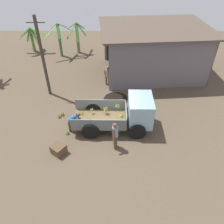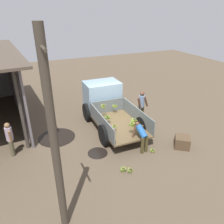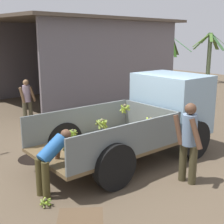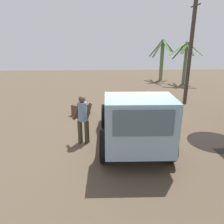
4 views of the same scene
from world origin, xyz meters
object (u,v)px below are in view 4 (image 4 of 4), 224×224
cargo_truck (136,124)px  person_foreground_visitor (83,117)px  person_worker_loading (119,103)px  banana_bunch_on_ground_2 (144,109)px  utility_pole (190,52)px  banana_bunch_on_ground_1 (111,114)px  wooden_crate_0 (81,109)px  banana_bunch_on_ground_0 (139,108)px

cargo_truck → person_foreground_visitor: cargo_truck is taller
person_worker_loading → banana_bunch_on_ground_2: 1.79m
utility_pole → cargo_truck: bearing=-32.6°
banana_bunch_on_ground_1 → wooden_crate_0: size_ratio=0.37×
cargo_truck → banana_bunch_on_ground_1: 3.92m
banana_bunch_on_ground_0 → cargo_truck: bearing=-10.6°
wooden_crate_0 → cargo_truck: bearing=28.4°
utility_pole → banana_bunch_on_ground_0: size_ratio=21.97×
banana_bunch_on_ground_0 → wooden_crate_0: (0.56, -2.97, 0.14)m
cargo_truck → banana_bunch_on_ground_1: bearing=-168.9°
person_worker_loading → banana_bunch_on_ground_2: size_ratio=4.62×
person_foreground_visitor → wooden_crate_0: person_foreground_visitor is taller
person_foreground_visitor → banana_bunch_on_ground_2: person_foreground_visitor is taller
person_foreground_visitor → person_worker_loading: bearing=-36.7°
person_worker_loading → banana_bunch_on_ground_0: size_ratio=4.93×
utility_pole → banana_bunch_on_ground_1: utility_pole is taller
utility_pole → wooden_crate_0: 6.57m
cargo_truck → wooden_crate_0: cargo_truck is taller
banana_bunch_on_ground_1 → banana_bunch_on_ground_2: banana_bunch_on_ground_2 is taller
banana_bunch_on_ground_1 → utility_pole: bearing=114.5°
cargo_truck → person_foreground_visitor: (-0.93, -1.73, -0.11)m
banana_bunch_on_ground_1 → person_foreground_visitor: bearing=-20.6°
utility_pole → person_foreground_visitor: 7.43m
person_foreground_visitor → banana_bunch_on_ground_0: size_ratio=6.90×
person_foreground_visitor → wooden_crate_0: size_ratio=2.66×
person_worker_loading → banana_bunch_on_ground_2: bearing=119.1°
banana_bunch_on_ground_2 → banana_bunch_on_ground_0: bearing=-125.3°
person_foreground_visitor → person_worker_loading: (-2.43, 1.42, -0.22)m
cargo_truck → utility_pole: bearing=148.1°
banana_bunch_on_ground_0 → banana_bunch_on_ground_1: (0.76, -1.52, -0.03)m
banana_bunch_on_ground_1 → banana_bunch_on_ground_2: (-0.61, 1.74, 0.03)m
person_worker_loading → wooden_crate_0: person_worker_loading is taller
utility_pole → banana_bunch_on_ground_1: (1.98, -4.33, -2.74)m
cargo_truck → utility_pole: utility_pole is taller
cargo_truck → person_worker_loading: size_ratio=3.75×
utility_pole → banana_bunch_on_ground_2: 3.99m
cargo_truck → utility_pole: 7.00m
banana_bunch_on_ground_1 → person_worker_loading: bearing=45.7°
banana_bunch_on_ground_0 → banana_bunch_on_ground_1: bearing=-63.3°
person_worker_loading → utility_pole: bearing=114.4°
banana_bunch_on_ground_0 → banana_bunch_on_ground_2: (0.16, 0.22, 0.01)m
utility_pole → banana_bunch_on_ground_0: utility_pole is taller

